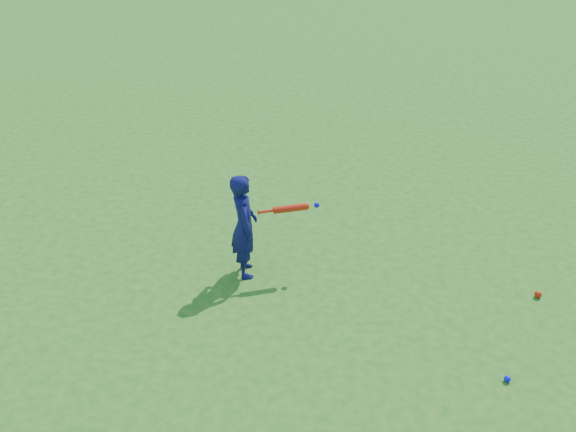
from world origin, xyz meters
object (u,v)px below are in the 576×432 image
object	(u,v)px
ground_ball_red	(538,294)
ground_ball_blue	(507,379)
bat_swing	(293,208)
child	(244,226)

from	to	relation	value
ground_ball_red	ground_ball_blue	xyz separation A→B (m)	(-0.59, -1.33, -0.01)
ground_ball_red	bat_swing	bearing A→B (deg)	173.17
bat_swing	ground_ball_blue	bearing A→B (deg)	-58.08
child	ground_ball_red	world-z (taller)	child
child	bat_swing	distance (m)	0.57
ground_ball_red	bat_swing	size ratio (longest dim) A/B	0.12
ground_ball_blue	bat_swing	size ratio (longest dim) A/B	0.09
child	bat_swing	xyz separation A→B (m)	(0.52, 0.14, 0.17)
child	bat_swing	bearing A→B (deg)	-90.27
child	ground_ball_blue	distance (m)	3.09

